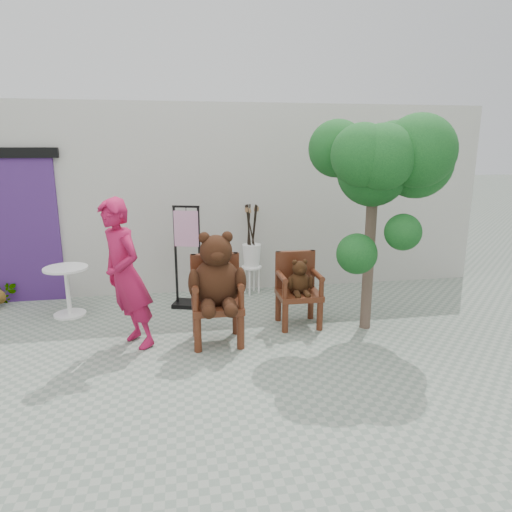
{
  "coord_description": "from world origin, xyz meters",
  "views": [
    {
      "loc": [
        -0.59,
        -4.67,
        2.35
      ],
      "look_at": [
        0.37,
        1.01,
        0.95
      ],
      "focal_mm": 32.0,
      "sensor_mm": 36.0,
      "label": 1
    }
  ],
  "objects_px": {
    "cafe_table": "(67,285)",
    "chair_big": "(217,282)",
    "chair_small": "(298,284)",
    "stool_bucket": "(252,255)",
    "tree": "(388,163)",
    "display_stand": "(188,268)",
    "person": "(126,275)"
  },
  "relations": [
    {
      "from": "cafe_table",
      "to": "chair_big",
      "type": "bearing_deg",
      "value": -32.26
    },
    {
      "from": "chair_small",
      "to": "stool_bucket",
      "type": "bearing_deg",
      "value": 105.91
    },
    {
      "from": "tree",
      "to": "stool_bucket",
      "type": "bearing_deg",
      "value": 128.45
    },
    {
      "from": "chair_small",
      "to": "tree",
      "type": "height_order",
      "value": "tree"
    },
    {
      "from": "chair_small",
      "to": "display_stand",
      "type": "xyz_separation_m",
      "value": [
        -1.43,
        0.96,
        0.02
      ]
    },
    {
      "from": "chair_small",
      "to": "cafe_table",
      "type": "bearing_deg",
      "value": 164.61
    },
    {
      "from": "cafe_table",
      "to": "stool_bucket",
      "type": "relative_size",
      "value": 0.48
    },
    {
      "from": "cafe_table",
      "to": "display_stand",
      "type": "height_order",
      "value": "display_stand"
    },
    {
      "from": "display_stand",
      "to": "tree",
      "type": "height_order",
      "value": "tree"
    },
    {
      "from": "chair_big",
      "to": "stool_bucket",
      "type": "bearing_deg",
      "value": 68.61
    },
    {
      "from": "chair_small",
      "to": "person",
      "type": "relative_size",
      "value": 0.54
    },
    {
      "from": "chair_big",
      "to": "person",
      "type": "height_order",
      "value": "person"
    },
    {
      "from": "cafe_table",
      "to": "chair_small",
      "type": "bearing_deg",
      "value": -15.39
    },
    {
      "from": "person",
      "to": "cafe_table",
      "type": "relative_size",
      "value": 2.54
    },
    {
      "from": "chair_small",
      "to": "person",
      "type": "xyz_separation_m",
      "value": [
        -2.16,
        -0.38,
        0.33
      ]
    },
    {
      "from": "person",
      "to": "display_stand",
      "type": "xyz_separation_m",
      "value": [
        0.73,
        1.35,
        -0.31
      ]
    },
    {
      "from": "tree",
      "to": "person",
      "type": "bearing_deg",
      "value": -179.31
    },
    {
      "from": "person",
      "to": "stool_bucket",
      "type": "bearing_deg",
      "value": 100.6
    },
    {
      "from": "person",
      "to": "display_stand",
      "type": "height_order",
      "value": "person"
    },
    {
      "from": "person",
      "to": "tree",
      "type": "bearing_deg",
      "value": 55.65
    },
    {
      "from": "person",
      "to": "cafe_table",
      "type": "xyz_separation_m",
      "value": [
        -0.95,
        1.24,
        -0.46
      ]
    },
    {
      "from": "chair_big",
      "to": "chair_small",
      "type": "bearing_deg",
      "value": 19.99
    },
    {
      "from": "display_stand",
      "to": "stool_bucket",
      "type": "xyz_separation_m",
      "value": [
        1.02,
        0.45,
        0.06
      ]
    },
    {
      "from": "tree",
      "to": "chair_big",
      "type": "bearing_deg",
      "value": -178.41
    },
    {
      "from": "display_stand",
      "to": "cafe_table",
      "type": "bearing_deg",
      "value": -158.75
    },
    {
      "from": "cafe_table",
      "to": "stool_bucket",
      "type": "xyz_separation_m",
      "value": [
        2.71,
        0.55,
        0.2
      ]
    },
    {
      "from": "chair_big",
      "to": "cafe_table",
      "type": "bearing_deg",
      "value": 147.74
    },
    {
      "from": "stool_bucket",
      "to": "chair_big",
      "type": "bearing_deg",
      "value": -111.39
    },
    {
      "from": "person",
      "to": "stool_bucket",
      "type": "relative_size",
      "value": 1.23
    },
    {
      "from": "chair_small",
      "to": "cafe_table",
      "type": "height_order",
      "value": "chair_small"
    },
    {
      "from": "chair_small",
      "to": "display_stand",
      "type": "distance_m",
      "value": 1.72
    },
    {
      "from": "chair_big",
      "to": "stool_bucket",
      "type": "xyz_separation_m",
      "value": [
        0.71,
        1.82,
        -0.13
      ]
    }
  ]
}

